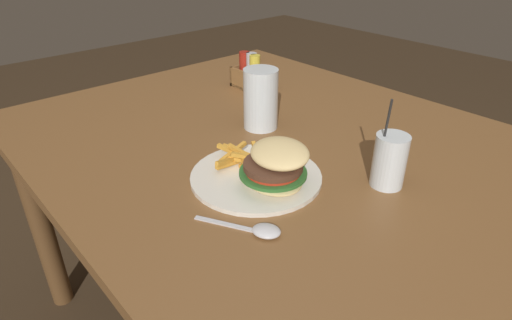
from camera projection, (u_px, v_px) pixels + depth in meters
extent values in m
cube|color=brown|center=(284.00, 149.00, 1.08)|extent=(1.43, 1.09, 0.03)
cylinder|color=brown|center=(40.00, 223.00, 1.41)|extent=(0.07, 0.07, 0.70)
cylinder|color=brown|center=(256.00, 138.00, 1.96)|extent=(0.07, 0.07, 0.70)
cylinder|color=silver|center=(256.00, 176.00, 0.93)|extent=(0.28, 0.28, 0.01)
ellipsoid|color=#E0C17F|center=(273.00, 179.00, 0.88)|extent=(0.14, 0.11, 0.03)
cylinder|color=#2D6628|center=(273.00, 173.00, 0.87)|extent=(0.15, 0.15, 0.01)
cylinder|color=red|center=(273.00, 170.00, 0.87)|extent=(0.12, 0.12, 0.01)
cylinder|color=#4C2D1E|center=(273.00, 165.00, 0.86)|extent=(0.13, 0.13, 0.01)
ellipsoid|color=#E0C17F|center=(280.00, 153.00, 0.86)|extent=(0.14, 0.12, 0.05)
cube|color=gold|center=(257.00, 154.00, 0.99)|extent=(0.08, 0.04, 0.03)
cube|color=gold|center=(230.00, 163.00, 0.95)|extent=(0.01, 0.08, 0.02)
cube|color=gold|center=(246.00, 157.00, 0.95)|extent=(0.08, 0.02, 0.02)
cube|color=gold|center=(246.00, 156.00, 0.94)|extent=(0.05, 0.06, 0.02)
cube|color=gold|center=(233.00, 152.00, 0.98)|extent=(0.03, 0.09, 0.02)
cube|color=gold|center=(243.00, 158.00, 0.95)|extent=(0.07, 0.04, 0.01)
cube|color=gold|center=(249.00, 173.00, 0.92)|extent=(0.07, 0.06, 0.02)
cube|color=gold|center=(228.00, 161.00, 0.94)|extent=(0.03, 0.08, 0.03)
cube|color=gold|center=(241.00, 152.00, 0.95)|extent=(0.07, 0.02, 0.02)
cube|color=gold|center=(242.00, 160.00, 0.96)|extent=(0.05, 0.06, 0.03)
cube|color=gold|center=(247.00, 168.00, 0.92)|extent=(0.06, 0.02, 0.02)
cube|color=gold|center=(236.00, 151.00, 1.01)|extent=(0.06, 0.05, 0.03)
cube|color=gold|center=(232.00, 151.00, 0.97)|extent=(0.08, 0.03, 0.02)
cylinder|color=silver|center=(261.00, 99.00, 1.12)|extent=(0.09, 0.09, 0.16)
cylinder|color=#C67F23|center=(261.00, 105.00, 1.13)|extent=(0.08, 0.08, 0.13)
cylinder|color=silver|center=(389.00, 161.00, 0.88)|extent=(0.07, 0.07, 0.11)
cylinder|color=yellow|center=(388.00, 167.00, 0.89)|extent=(0.06, 0.06, 0.09)
cylinder|color=black|center=(383.00, 143.00, 0.86)|extent=(0.02, 0.02, 0.20)
ellipsoid|color=silver|center=(266.00, 231.00, 0.76)|extent=(0.07, 0.06, 0.01)
cube|color=silver|center=(225.00, 224.00, 0.79)|extent=(0.11, 0.07, 0.00)
cube|color=brown|center=(251.00, 86.00, 1.44)|extent=(0.12, 0.09, 0.01)
cube|color=brown|center=(241.00, 74.00, 1.46)|extent=(0.01, 0.09, 0.07)
cube|color=brown|center=(262.00, 82.00, 1.39)|extent=(0.01, 0.09, 0.07)
cube|color=brown|center=(242.00, 80.00, 1.40)|extent=(0.12, 0.01, 0.07)
cube|color=brown|center=(260.00, 75.00, 1.44)|extent=(0.12, 0.01, 0.07)
cylinder|color=maroon|center=(245.00, 67.00, 1.42)|extent=(0.03, 0.03, 0.10)
cylinder|color=#B2B2B7|center=(252.00, 69.00, 1.41)|extent=(0.03, 0.03, 0.10)
cylinder|color=gold|center=(255.00, 71.00, 1.39)|extent=(0.03, 0.03, 0.10)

